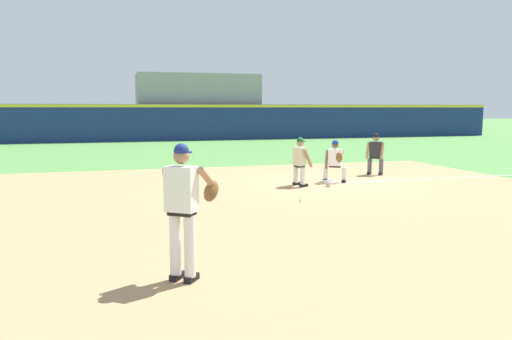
{
  "coord_description": "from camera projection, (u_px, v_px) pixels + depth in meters",
  "views": [
    {
      "loc": [
        -6.39,
        -14.01,
        2.31
      ],
      "look_at": [
        -3.89,
        -5.26,
        1.19
      ],
      "focal_mm": 35.0,
      "sensor_mm": 36.0,
      "label": 1
    }
  ],
  "objects": [
    {
      "name": "ground_plane",
      "position": [
        330.0,
        184.0,
        15.4
      ],
      "size": [
        160.0,
        160.0,
        0.0
      ],
      "primitive_type": "plane",
      "color": "#518942"
    },
    {
      "name": "stadium_seating_block",
      "position": [
        198.0,
        106.0,
        38.85
      ],
      "size": [
        9.22,
        4.2,
        4.9
      ],
      "color": "gray",
      "rests_on": "ground"
    },
    {
      "name": "infield_dirt_patch",
      "position": [
        286.0,
        213.0,
        11.05
      ],
      "size": [
        18.0,
        18.0,
        0.01
      ],
      "primitive_type": "cube",
      "color": "tan",
      "rests_on": "ground"
    },
    {
      "name": "umpire",
      "position": [
        376.0,
        152.0,
        17.35
      ],
      "size": [
        0.68,
        0.66,
        1.46
      ],
      "color": "black",
      "rests_on": "ground"
    },
    {
      "name": "first_base_bag",
      "position": [
        330.0,
        182.0,
        15.39
      ],
      "size": [
        0.38,
        0.38,
        0.09
      ],
      "primitive_type": "cube",
      "color": "white",
      "rests_on": "ground"
    },
    {
      "name": "first_baseman",
      "position": [
        335.0,
        159.0,
        15.56
      ],
      "size": [
        0.72,
        1.09,
        1.34
      ],
      "color": "black",
      "rests_on": "ground"
    },
    {
      "name": "baseball",
      "position": [
        300.0,
        200.0,
        12.46
      ],
      "size": [
        0.07,
        0.07,
        0.07
      ],
      "primitive_type": "sphere",
      "color": "white",
      "rests_on": "ground"
    },
    {
      "name": "outfield_wall",
      "position": [
        204.0,
        121.0,
        36.22
      ],
      "size": [
        48.0,
        0.54,
        2.6
      ],
      "color": "navy",
      "rests_on": "ground"
    },
    {
      "name": "foul_line_stripe",
      "position": [
        511.0,
        175.0,
        17.25
      ],
      "size": [
        13.58,
        0.1,
        0.0
      ],
      "primitive_type": "cube",
      "color": "white",
      "rests_on": "ground"
    },
    {
      "name": "baserunner",
      "position": [
        300.0,
        160.0,
        14.84
      ],
      "size": [
        0.5,
        0.63,
        1.46
      ],
      "color": "black",
      "rests_on": "ground"
    },
    {
      "name": "pitcher",
      "position": [
        184.0,
        204.0,
        6.61
      ],
      "size": [
        0.85,
        0.55,
        1.86
      ],
      "color": "black",
      "rests_on": "ground"
    }
  ]
}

